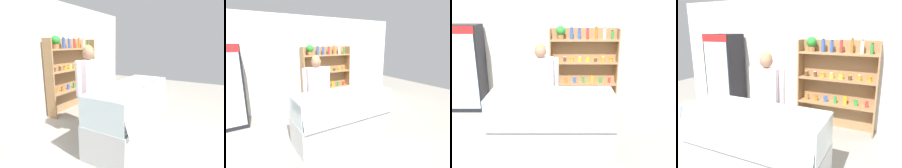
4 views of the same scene
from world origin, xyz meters
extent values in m
plane|color=gray|center=(0.00, 0.00, 0.00)|extent=(12.00, 12.00, 0.00)
cube|color=white|center=(0.00, 2.18, 1.35)|extent=(6.80, 0.10, 2.70)
cube|color=black|center=(-1.90, 1.77, 0.96)|extent=(0.73, 0.59, 1.93)
cube|color=silver|center=(-1.90, 1.47, 0.96)|extent=(0.65, 0.01, 1.73)
cube|color=red|center=(-1.90, 1.46, 1.84)|extent=(0.69, 0.01, 0.16)
cylinder|color=purple|center=(-2.12, 1.53, 0.33)|extent=(0.06, 0.06, 0.16)
cylinder|color=#9E6623|center=(-1.97, 1.53, 0.33)|extent=(0.06, 0.06, 0.15)
cylinder|color=orange|center=(-1.82, 1.53, 0.33)|extent=(0.06, 0.06, 0.16)
cylinder|color=orange|center=(-1.67, 1.53, 0.33)|extent=(0.06, 0.06, 0.15)
cylinder|color=silver|center=(-2.10, 1.53, 0.84)|extent=(0.05, 0.05, 0.17)
cylinder|color=#2D8C38|center=(-1.90, 1.53, 0.84)|extent=(0.05, 0.05, 0.15)
cylinder|color=silver|center=(-1.69, 1.53, 0.86)|extent=(0.05, 0.05, 0.20)
cylinder|color=#9E6623|center=(-1.97, 1.53, 1.36)|extent=(0.05, 0.05, 0.19)
cylinder|color=purple|center=(-1.82, 1.53, 1.35)|extent=(0.06, 0.06, 0.17)
cylinder|color=#3356B2|center=(-1.67, 1.53, 1.36)|extent=(0.05, 0.05, 0.19)
cube|color=#9E754C|center=(0.76, 2.06, 0.91)|extent=(1.57, 0.02, 1.83)
cube|color=#9E754C|center=(-0.01, 1.92, 0.91)|extent=(0.03, 0.28, 1.83)
cube|color=#9E754C|center=(1.53, 1.92, 0.91)|extent=(0.03, 0.28, 1.83)
cube|color=#9E754C|center=(0.76, 1.92, 0.55)|extent=(1.51, 0.28, 0.04)
cube|color=#9E754C|center=(0.76, 1.92, 1.06)|extent=(1.51, 0.28, 0.04)
cube|color=#9E754C|center=(0.76, 1.92, 1.57)|extent=(1.51, 0.28, 0.04)
cylinder|color=#996038|center=(0.23, 1.92, 1.64)|extent=(0.14, 0.14, 0.10)
sphere|color=#268C2D|center=(0.23, 1.92, 1.78)|extent=(0.21, 0.21, 0.21)
cylinder|color=#3356B2|center=(0.47, 1.91, 1.71)|extent=(0.07, 0.07, 0.25)
cylinder|color=black|center=(0.47, 1.92, 1.84)|extent=(0.05, 0.05, 0.02)
cylinder|color=#3356B2|center=(0.65, 1.89, 1.70)|extent=(0.07, 0.07, 0.23)
cylinder|color=black|center=(0.65, 1.92, 1.83)|extent=(0.04, 0.04, 0.02)
cylinder|color=red|center=(0.83, 1.90, 1.71)|extent=(0.06, 0.06, 0.23)
cylinder|color=black|center=(0.83, 1.92, 1.83)|extent=(0.04, 0.04, 0.02)
cylinder|color=#9E6623|center=(1.03, 1.92, 1.72)|extent=(0.06, 0.06, 0.26)
cylinder|color=black|center=(1.03, 1.92, 1.86)|extent=(0.04, 0.04, 0.02)
cylinder|color=silver|center=(1.21, 1.91, 1.71)|extent=(0.07, 0.07, 0.24)
cylinder|color=black|center=(1.21, 1.92, 1.84)|extent=(0.05, 0.05, 0.02)
cylinder|color=#2D8C38|center=(1.38, 1.89, 1.68)|extent=(0.06, 0.06, 0.18)
cylinder|color=black|center=(1.38, 1.92, 1.78)|extent=(0.04, 0.04, 0.02)
cylinder|color=brown|center=(0.13, 1.92, 1.13)|extent=(0.09, 0.09, 0.10)
cylinder|color=gold|center=(0.13, 1.92, 1.19)|extent=(0.09, 0.09, 0.01)
cylinder|color=brown|center=(0.32, 1.93, 1.13)|extent=(0.07, 0.07, 0.10)
cylinder|color=silver|center=(0.32, 1.92, 1.19)|extent=(0.07, 0.07, 0.01)
cylinder|color=orange|center=(0.49, 1.93, 1.12)|extent=(0.08, 0.08, 0.09)
cylinder|color=gold|center=(0.49, 1.92, 1.18)|extent=(0.08, 0.08, 0.01)
cylinder|color=yellow|center=(0.67, 1.92, 1.13)|extent=(0.08, 0.08, 0.10)
cylinder|color=silver|center=(0.67, 1.92, 1.19)|extent=(0.08, 0.08, 0.01)
cylinder|color=yellow|center=(0.85, 1.92, 1.13)|extent=(0.09, 0.09, 0.10)
cylinder|color=gold|center=(0.85, 1.92, 1.18)|extent=(0.09, 0.09, 0.01)
cylinder|color=brown|center=(1.03, 1.90, 1.12)|extent=(0.07, 0.07, 0.08)
cylinder|color=gold|center=(1.03, 1.92, 1.17)|extent=(0.07, 0.07, 0.01)
cylinder|color=orange|center=(1.20, 1.92, 1.13)|extent=(0.07, 0.07, 0.11)
cylinder|color=silver|center=(1.20, 1.92, 1.19)|extent=(0.07, 0.07, 0.01)
cylinder|color=orange|center=(1.39, 1.93, 1.12)|extent=(0.08, 0.08, 0.08)
cylinder|color=gold|center=(1.39, 1.92, 1.17)|extent=(0.08, 0.08, 0.01)
cube|color=#9E6623|center=(0.15, 1.92, 0.63)|extent=(0.07, 0.04, 0.12)
cube|color=#9E6623|center=(0.35, 1.92, 0.63)|extent=(0.07, 0.05, 0.12)
cube|color=#3356B2|center=(0.56, 1.92, 0.63)|extent=(0.07, 0.05, 0.13)
cube|color=#2D8C38|center=(0.76, 1.92, 0.64)|extent=(0.05, 0.04, 0.14)
cube|color=orange|center=(0.97, 1.92, 0.65)|extent=(0.06, 0.04, 0.17)
cube|color=#2D8C38|center=(1.17, 1.92, 0.63)|extent=(0.07, 0.04, 0.12)
cube|color=red|center=(1.37, 1.92, 0.63)|extent=(0.06, 0.04, 0.12)
cube|color=silver|center=(0.11, -0.02, 0.28)|extent=(2.01, 0.74, 0.55)
cube|color=white|center=(0.11, -0.02, 0.57)|extent=(1.95, 0.68, 0.03)
cube|color=silver|center=(0.11, -0.37, 0.78)|extent=(1.97, 0.16, 0.47)
cube|color=silver|center=(0.11, 0.03, 1.00)|extent=(1.97, 0.58, 0.01)
cube|color=silver|center=(-0.89, -0.02, 0.78)|extent=(0.01, 0.70, 0.45)
cube|color=silver|center=(1.10, -0.02, 0.78)|extent=(0.01, 0.70, 0.45)
cube|color=tan|center=(-0.73, 0.07, 0.61)|extent=(0.17, 0.12, 0.04)
cube|color=white|center=(-0.73, -0.15, 0.61)|extent=(0.05, 0.03, 0.02)
cube|color=beige|center=(-0.52, 0.07, 0.61)|extent=(0.16, 0.11, 0.05)
cube|color=white|center=(-0.52, -0.15, 0.61)|extent=(0.05, 0.03, 0.02)
cube|color=tan|center=(-0.31, 0.07, 0.61)|extent=(0.16, 0.11, 0.05)
cube|color=white|center=(-0.31, -0.15, 0.61)|extent=(0.05, 0.03, 0.02)
cube|color=tan|center=(-0.10, 0.07, 0.61)|extent=(0.16, 0.13, 0.05)
cube|color=white|center=(-0.10, -0.15, 0.61)|extent=(0.05, 0.03, 0.02)
cube|color=tan|center=(0.11, 0.07, 0.61)|extent=(0.16, 0.14, 0.05)
cube|color=white|center=(0.11, -0.15, 0.61)|extent=(0.05, 0.03, 0.02)
cube|color=beige|center=(0.32, 0.07, 0.61)|extent=(0.17, 0.14, 0.05)
cube|color=white|center=(0.32, -0.15, 0.61)|extent=(0.05, 0.03, 0.02)
cube|color=tan|center=(0.53, 0.07, 0.61)|extent=(0.17, 0.12, 0.06)
cube|color=white|center=(0.53, -0.15, 0.61)|extent=(0.05, 0.03, 0.02)
cube|color=tan|center=(0.74, 0.07, 0.61)|extent=(0.16, 0.13, 0.06)
cube|color=white|center=(0.74, -0.15, 0.61)|extent=(0.05, 0.03, 0.02)
cube|color=tan|center=(0.95, 0.07, 0.61)|extent=(0.17, 0.11, 0.06)
cube|color=white|center=(0.95, -0.15, 0.61)|extent=(0.05, 0.03, 0.02)
cylinder|color=tan|center=(-0.72, -0.13, 0.66)|extent=(0.17, 0.16, 0.14)
cylinder|color=#C1706B|center=(-0.50, -0.13, 0.64)|extent=(0.15, 0.12, 0.11)
cylinder|color=white|center=(0.61, -0.11, 0.69)|extent=(0.07, 0.07, 0.21)
cylinder|color=white|center=(0.71, -0.11, 0.68)|extent=(0.07, 0.07, 0.19)
cylinder|color=#383D51|center=(-0.22, 0.73, 0.39)|extent=(0.13, 0.13, 0.78)
cylinder|color=#383D51|center=(-0.02, 0.73, 0.39)|extent=(0.13, 0.13, 0.78)
cube|color=silver|center=(-0.12, 0.73, 1.10)|extent=(0.47, 0.24, 0.64)
cube|color=white|center=(-0.12, 0.60, 0.75)|extent=(0.40, 0.01, 1.20)
cylinder|color=silver|center=(-0.41, 0.73, 1.13)|extent=(0.09, 0.09, 0.58)
cylinder|color=silver|center=(0.17, 0.73, 1.13)|extent=(0.09, 0.09, 0.58)
sphere|color=#8C664C|center=(-0.12, 0.73, 1.53)|extent=(0.22, 0.22, 0.22)
sphere|color=#997A47|center=(-0.12, 0.74, 1.59)|extent=(0.19, 0.19, 0.19)
camera|label=1|loc=(-2.63, -1.21, 1.68)|focal=28.00mm
camera|label=2|loc=(-1.71, -2.82, 1.97)|focal=28.00mm
camera|label=3|loc=(0.30, -3.71, 2.34)|focal=40.00mm
camera|label=4|loc=(1.71, -2.29, 2.03)|focal=35.00mm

